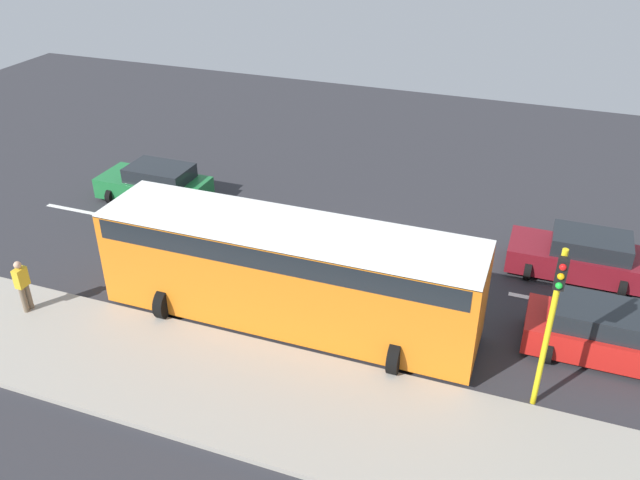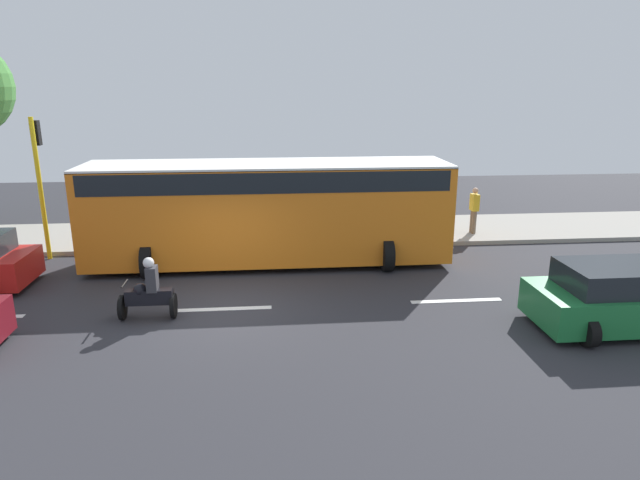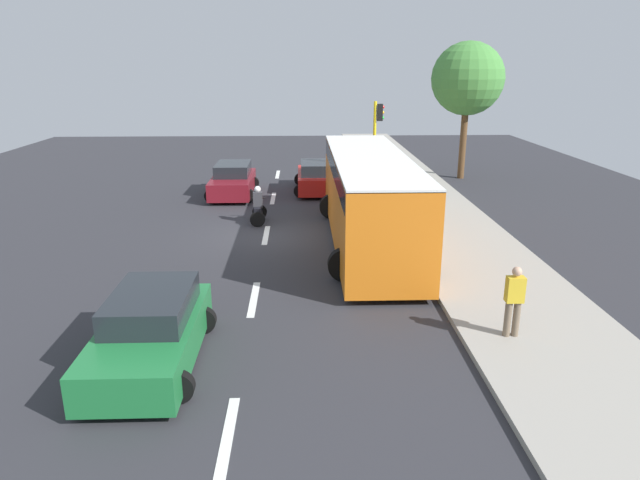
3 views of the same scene
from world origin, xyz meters
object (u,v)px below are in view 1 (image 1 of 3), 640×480
at_px(car_maroon, 580,256).
at_px(city_bus, 288,267).
at_px(traffic_light_corner, 553,310).
at_px(car_green, 155,184).
at_px(motorcycle, 417,253).
at_px(car_red, 603,333).
at_px(pedestrian_near_signal, 23,284).

height_order(car_maroon, city_bus, city_bus).
distance_m(car_maroon, traffic_light_corner, 7.21).
relative_size(car_green, traffic_light_corner, 0.98).
height_order(car_maroon, motorcycle, motorcycle).
relative_size(car_maroon, traffic_light_corner, 0.96).
xyz_separation_m(car_maroon, motorcycle, (1.57, -5.04, -0.07)).
distance_m(car_red, car_maroon, 4.15).
bearing_deg(traffic_light_corner, pedestrian_near_signal, -85.00).
bearing_deg(motorcycle, traffic_light_corner, 38.82).
bearing_deg(traffic_light_corner, car_green, -113.90).
bearing_deg(car_maroon, motorcycle, -72.70).
distance_m(car_green, car_red, 17.25).
relative_size(car_red, motorcycle, 2.77).
bearing_deg(car_red, car_maroon, -170.44).
height_order(car_green, traffic_light_corner, traffic_light_corner).
distance_m(city_bus, pedestrian_near_signal, 7.92).
bearing_deg(motorcycle, car_green, -97.86).
bearing_deg(motorcycle, car_red, 66.24).
bearing_deg(car_maroon, pedestrian_near_signal, -62.35).
height_order(car_red, city_bus, city_bus).
relative_size(car_maroon, pedestrian_near_signal, 2.56).
height_order(pedestrian_near_signal, traffic_light_corner, traffic_light_corner).
distance_m(car_green, car_maroon, 16.08).
relative_size(car_green, motorcycle, 2.88).
bearing_deg(car_green, car_red, 76.44).
height_order(car_red, pedestrian_near_signal, pedestrian_near_signal).
distance_m(car_red, traffic_light_corner, 3.82).
bearing_deg(car_maroon, car_red, 9.56).
distance_m(car_green, city_bus, 9.95).
bearing_deg(traffic_light_corner, car_maroon, 173.03).
xyz_separation_m(city_bus, pedestrian_near_signal, (2.44, -7.49, -0.79)).
relative_size(motorcycle, pedestrian_near_signal, 0.91).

